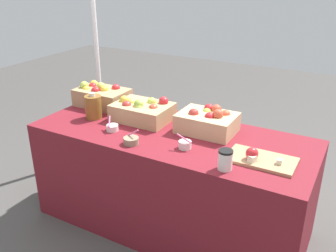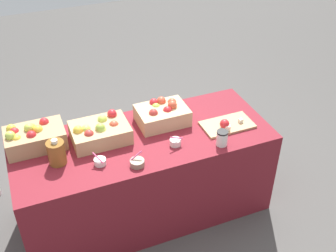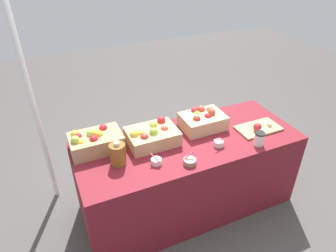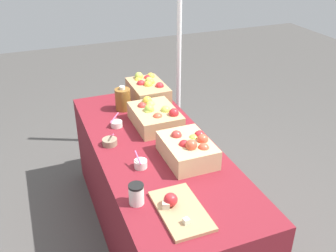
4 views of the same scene
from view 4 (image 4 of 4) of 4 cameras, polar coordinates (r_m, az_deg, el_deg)
ground_plane at (r=2.97m, az=-1.62°, el=-15.36°), size 10.00×10.00×0.00m
table at (r=2.73m, az=-1.73°, el=-9.74°), size 1.90×0.76×0.74m
apple_crate_left at (r=3.16m, az=-3.02°, el=5.36°), size 0.41×0.27×0.18m
apple_crate_middle at (r=2.75m, az=-1.95°, el=1.48°), size 0.41×0.30×0.17m
apple_crate_right at (r=2.36m, az=2.99°, el=-3.37°), size 0.38×0.27×0.18m
cutting_board_front at (r=2.00m, az=1.61°, el=-12.10°), size 0.39×0.22×0.09m
sample_bowl_near at (r=2.77m, az=-7.63°, el=0.32°), size 0.08×0.09×0.09m
sample_bowl_mid at (r=2.31m, az=-4.09°, el=-5.59°), size 0.10×0.08×0.10m
sample_bowl_far at (r=2.56m, az=-8.62°, el=-2.32°), size 0.10×0.10×0.10m
cider_jug at (r=2.99m, az=-6.70°, el=3.97°), size 0.12×0.12×0.19m
coffee_cup at (r=2.03m, az=-4.71°, el=-10.02°), size 0.08×0.08×0.12m
tent_pole at (r=3.56m, az=1.65°, el=12.57°), size 0.04×0.04×2.17m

